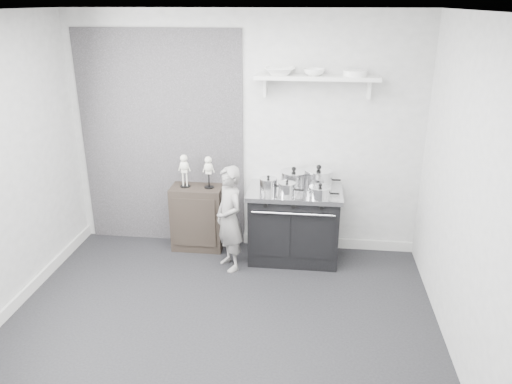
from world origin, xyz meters
TOP-DOWN VIEW (x-y plane):
  - ground at (0.00, 0.00)m, footprint 4.00×4.00m
  - room_shell at (-0.09, 0.15)m, footprint 4.02×3.62m
  - wall_shelf at (0.80, 1.68)m, footprint 1.30×0.26m
  - stove at (0.61, 1.48)m, footprint 1.03×0.65m
  - side_cabinet at (-0.52, 1.61)m, footprint 0.59×0.34m
  - child at (-0.07, 1.17)m, footprint 0.48×0.51m
  - pot_front_left at (0.33, 1.39)m, footprint 0.28×0.19m
  - pot_back_left at (0.59, 1.61)m, footprint 0.38×0.30m
  - pot_back_right at (0.86, 1.58)m, footprint 0.40×0.32m
  - pot_front_right at (0.88, 1.28)m, footprint 0.31×0.23m
  - pot_front_center at (0.53, 1.33)m, footprint 0.27×0.18m
  - skeleton_full at (-0.65, 1.61)m, footprint 0.12×0.08m
  - skeleton_torso at (-0.37, 1.61)m, footprint 0.12×0.08m
  - bowl_large at (0.41, 1.67)m, footprint 0.32×0.32m
  - bowl_small at (0.77, 1.67)m, footprint 0.22×0.22m
  - plate_stack at (1.19, 1.67)m, footprint 0.24×0.24m

SIDE VIEW (x-z plane):
  - ground at x=0.00m, z-range 0.00..0.00m
  - side_cabinet at x=-0.52m, z-range 0.00..0.77m
  - stove at x=0.61m, z-range 0.00..0.83m
  - child at x=-0.07m, z-range 0.00..1.17m
  - pot_front_right at x=0.88m, z-range 0.81..0.97m
  - pot_front_center at x=0.53m, z-range 0.81..0.98m
  - pot_front_left at x=0.33m, z-range 0.81..1.00m
  - pot_back_left at x=0.59m, z-range 0.81..1.03m
  - pot_back_right at x=0.86m, z-range 0.80..1.07m
  - skeleton_torso at x=-0.37m, z-range 0.77..1.19m
  - skeleton_full at x=-0.65m, z-range 0.77..1.21m
  - room_shell at x=-0.09m, z-range 0.28..2.99m
  - wall_shelf at x=0.80m, z-range 1.89..2.13m
  - plate_stack at x=1.19m, z-range 2.04..2.10m
  - bowl_small at x=0.77m, z-range 2.04..2.11m
  - bowl_large at x=0.41m, z-range 2.04..2.12m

